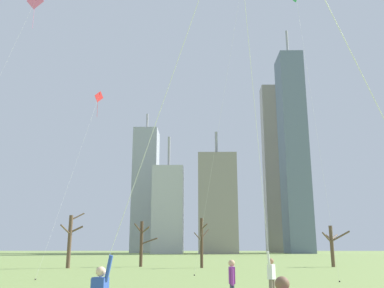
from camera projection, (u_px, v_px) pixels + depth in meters
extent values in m
cube|color=white|center=(271.00, 272.00, 15.85)|extent=(0.35, 0.39, 0.54)
sphere|color=#9E7051|center=(271.00, 261.00, 15.95)|extent=(0.22, 0.22, 0.22)
cylinder|color=white|center=(273.00, 272.00, 16.02)|extent=(0.09, 0.09, 0.55)
cylinder|color=white|center=(269.00, 259.00, 15.80)|extent=(0.18, 0.22, 0.56)
cylinder|color=silver|center=(251.00, 65.00, 12.75)|extent=(2.10, 9.21, 11.23)
sphere|color=beige|center=(101.00, 272.00, 9.27)|extent=(0.22, 0.22, 0.22)
cylinder|color=#2D4CA5|center=(109.00, 268.00, 9.20)|extent=(0.22, 0.17, 0.56)
sphere|color=brown|center=(282.00, 284.00, 6.22)|extent=(0.22, 0.22, 0.22)
cube|color=purple|center=(232.00, 275.00, 13.92)|extent=(0.20, 0.34, 0.54)
sphere|color=tan|center=(232.00, 263.00, 14.02)|extent=(0.22, 0.22, 0.22)
cylinder|color=purple|center=(231.00, 276.00, 14.12)|extent=(0.09, 0.09, 0.55)
cylinder|color=purple|center=(232.00, 277.00, 13.71)|extent=(0.09, 0.09, 0.55)
cylinder|color=silver|center=(224.00, 95.00, 31.23)|extent=(4.49, 4.36, 26.09)
cylinder|color=#3F3833|center=(194.00, 275.00, 30.26)|extent=(0.10, 0.10, 0.08)
cube|color=pink|center=(35.00, 1.00, 31.58)|extent=(1.28, 0.39, 1.21)
cylinder|color=black|center=(35.00, 1.00, 31.58)|extent=(0.20, 0.36, 0.76)
cylinder|color=pink|center=(33.00, 18.00, 31.46)|extent=(0.02, 0.02, 1.77)
cylinder|color=silver|center=(315.00, 122.00, 28.07)|extent=(0.97, 1.83, 20.27)
cylinder|color=#3F3833|center=(340.00, 281.00, 24.75)|extent=(0.10, 0.10, 0.08)
cube|color=red|center=(99.00, 97.00, 34.95)|extent=(0.53, 0.88, 1.00)
cylinder|color=black|center=(99.00, 97.00, 34.95)|extent=(0.16, 0.07, 0.65)
cylinder|color=red|center=(97.00, 109.00, 34.72)|extent=(0.02, 0.02, 1.39)
cylinder|color=silver|center=(72.00, 175.00, 30.62)|extent=(2.01, 5.45, 14.22)
cylinder|color=#3F3833|center=(35.00, 279.00, 26.29)|extent=(0.10, 0.10, 0.08)
cylinder|color=brown|center=(70.00, 241.00, 41.29)|extent=(0.38, 0.38, 5.11)
cylinder|color=brown|center=(77.00, 229.00, 41.73)|extent=(1.28, 0.55, 0.77)
cylinder|color=brown|center=(78.00, 217.00, 42.22)|extent=(1.23, 0.87, 0.82)
cylinder|color=brown|center=(66.00, 229.00, 40.80)|extent=(0.64, 1.69, 0.94)
cylinder|color=#4C3828|center=(202.00, 243.00, 41.71)|extent=(0.30, 0.30, 4.85)
cylinder|color=#4C3828|center=(205.00, 234.00, 42.30)|extent=(0.85, 0.88, 0.98)
cylinder|color=#4C3828|center=(198.00, 237.00, 41.47)|extent=(0.84, 0.89, 0.90)
cylinder|color=#4C3828|center=(204.00, 226.00, 41.57)|extent=(0.68, 1.17, 0.56)
cylinder|color=brown|center=(332.00, 246.00, 43.56)|extent=(0.38, 0.38, 4.20)
cylinder|color=brown|center=(329.00, 237.00, 44.23)|extent=(0.40, 1.01, 0.59)
cylinder|color=brown|center=(340.00, 236.00, 43.49)|extent=(1.90, 0.82, 1.16)
cylinder|color=brown|center=(327.00, 238.00, 43.40)|extent=(1.28, 0.98, 1.12)
cylinder|color=brown|center=(334.00, 237.00, 44.47)|extent=(1.24, 1.57, 0.71)
cylinder|color=#4C3828|center=(141.00, 244.00, 44.12)|extent=(0.33, 0.33, 4.68)
cylinder|color=#4C3828|center=(145.00, 230.00, 43.69)|extent=(1.06, 1.65, 0.72)
cylinder|color=#4C3828|center=(149.00, 241.00, 43.82)|extent=(1.86, 0.88, 0.71)
cylinder|color=#4C3828|center=(145.00, 230.00, 43.82)|extent=(1.04, 1.40, 0.64)
cylinder|color=#4C3828|center=(138.00, 228.00, 44.94)|extent=(1.00, 1.01, 0.89)
cylinder|color=#4C3828|center=(138.00, 228.00, 44.13)|extent=(0.82, 0.95, 1.03)
cube|color=#9EA3AD|center=(145.00, 190.00, 145.75)|extent=(8.32, 10.84, 42.70)
cylinder|color=#99999E|center=(147.00, 122.00, 151.63)|extent=(0.80, 0.80, 6.43)
cube|color=gray|center=(279.00, 166.00, 148.59)|extent=(10.66, 6.23, 59.72)
cube|color=#B2B2B7|center=(168.00, 210.00, 125.12)|extent=(9.14, 10.03, 25.53)
cylinder|color=#99999E|center=(169.00, 152.00, 129.35)|extent=(0.80, 0.80, 9.87)
cube|color=slate|center=(294.00, 150.00, 134.28)|extent=(7.55, 10.99, 64.62)
cylinder|color=#99999E|center=(287.00, 44.00, 143.20)|extent=(0.80, 0.80, 9.98)
cube|color=gray|center=(217.00, 204.00, 123.97)|extent=(11.29, 11.69, 28.94)
cylinder|color=#99999E|center=(216.00, 144.00, 128.34)|extent=(0.80, 0.80, 7.65)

